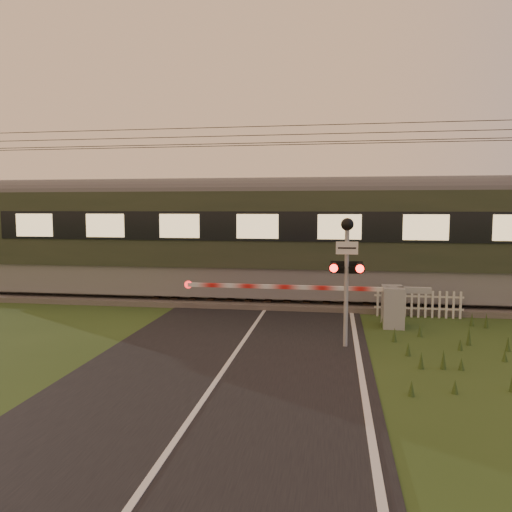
# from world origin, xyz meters

# --- Properties ---
(ground) EXTENTS (160.00, 160.00, 0.00)m
(ground) POSITION_xyz_m (0.00, 0.00, 0.00)
(ground) COLOR #2D441A
(ground) RESTS_ON ground
(road) EXTENTS (6.00, 140.00, 0.03)m
(road) POSITION_xyz_m (0.02, -0.23, 0.01)
(road) COLOR black
(road) RESTS_ON ground
(track_bed) EXTENTS (140.00, 3.40, 0.39)m
(track_bed) POSITION_xyz_m (0.00, 6.50, 0.07)
(track_bed) COLOR #47423D
(track_bed) RESTS_ON ground
(overhead_wires) EXTENTS (120.00, 0.62, 0.62)m
(overhead_wires) POSITION_xyz_m (0.00, 6.50, 5.72)
(overhead_wires) COLOR black
(overhead_wires) RESTS_ON ground
(boom_gate) EXTENTS (7.02, 0.87, 1.15)m
(boom_gate) POSITION_xyz_m (3.49, 3.29, 0.63)
(boom_gate) COLOR gray
(boom_gate) RESTS_ON ground
(crossing_signal) EXTENTS (0.78, 0.34, 3.07)m
(crossing_signal) POSITION_xyz_m (2.48, 0.99, 2.11)
(crossing_signal) COLOR gray
(crossing_signal) RESTS_ON ground
(picket_fence) EXTENTS (2.61, 0.07, 0.82)m
(picket_fence) POSITION_xyz_m (4.73, 4.60, 0.42)
(picket_fence) COLOR silver
(picket_fence) RESTS_ON ground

